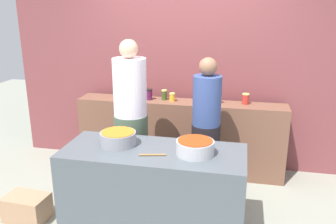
{
  "coord_description": "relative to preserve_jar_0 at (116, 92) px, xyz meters",
  "views": [
    {
      "loc": [
        0.77,
        -3.22,
        2.17
      ],
      "look_at": [
        0.0,
        0.35,
        1.05
      ],
      "focal_mm": 37.85,
      "sensor_mm": 36.0,
      "label": 1
    }
  ],
  "objects": [
    {
      "name": "ground",
      "position": [
        0.88,
        -1.13,
        -1.04
      ],
      "size": [
        12.0,
        12.0,
        0.0
      ],
      "primitive_type": "plane",
      "color": "gray"
    },
    {
      "name": "storefront_wall",
      "position": [
        0.88,
        0.32,
        0.46
      ],
      "size": [
        4.8,
        0.12,
        3.0
      ],
      "primitive_type": "cube",
      "color": "brown",
      "rests_on": "ground"
    },
    {
      "name": "display_shelf",
      "position": [
        0.88,
        -0.03,
        -0.56
      ],
      "size": [
        2.7,
        0.36,
        0.97
      ],
      "primitive_type": "cube",
      "color": "brown",
      "rests_on": "ground"
    },
    {
      "name": "prep_table",
      "position": [
        0.88,
        -1.43,
        -0.6
      ],
      "size": [
        1.7,
        0.7,
        0.88
      ],
      "primitive_type": "cube",
      "color": "#4F575E",
      "rests_on": "ground"
    },
    {
      "name": "preserve_jar_0",
      "position": [
        0.0,
        0.0,
        0.0
      ],
      "size": [
        0.07,
        0.07,
        0.14
      ],
      "color": "gold",
      "rests_on": "display_shelf"
    },
    {
      "name": "preserve_jar_1",
      "position": [
        0.19,
        -0.03,
        -0.01
      ],
      "size": [
        0.08,
        0.08,
        0.12
      ],
      "color": "gold",
      "rests_on": "display_shelf"
    },
    {
      "name": "preserve_jar_2",
      "position": [
        0.46,
        -0.03,
        -0.0
      ],
      "size": [
        0.09,
        0.09,
        0.14
      ],
      "color": "#561A44",
      "rests_on": "display_shelf"
    },
    {
      "name": "preserve_jar_3",
      "position": [
        0.65,
        0.02,
        -0.01
      ],
      "size": [
        0.07,
        0.07,
        0.13
      ],
      "color": "#384D1F",
      "rests_on": "display_shelf"
    },
    {
      "name": "preserve_jar_4",
      "position": [
        0.77,
        -0.04,
        -0.02
      ],
      "size": [
        0.08,
        0.08,
        0.11
      ],
      "color": "gold",
      "rests_on": "display_shelf"
    },
    {
      "name": "preserve_jar_5",
      "position": [
        1.25,
        -0.0,
        0.0
      ],
      "size": [
        0.08,
        0.08,
        0.14
      ],
      "color": "orange",
      "rests_on": "display_shelf"
    },
    {
      "name": "preserve_jar_6",
      "position": [
        1.37,
        -0.0,
        -0.01
      ],
      "size": [
        0.07,
        0.07,
        0.12
      ],
      "color": "gold",
      "rests_on": "display_shelf"
    },
    {
      "name": "preserve_jar_7",
      "position": [
        1.69,
        0.02,
        -0.0
      ],
      "size": [
        0.09,
        0.09,
        0.13
      ],
      "color": "red",
      "rests_on": "display_shelf"
    },
    {
      "name": "cooking_pot_left",
      "position": [
        0.51,
        -1.37,
        -0.1
      ],
      "size": [
        0.34,
        0.34,
        0.13
      ],
      "color": "gray",
      "rests_on": "prep_table"
    },
    {
      "name": "cooking_pot_center",
      "position": [
        1.26,
        -1.43,
        -0.1
      ],
      "size": [
        0.34,
        0.34,
        0.13
      ],
      "color": "#B7B7BC",
      "rests_on": "prep_table"
    },
    {
      "name": "wooden_spoon",
      "position": [
        0.9,
        -1.55,
        -0.15
      ],
      "size": [
        0.24,
        0.07,
        0.02
      ],
      "primitive_type": "cylinder",
      "rotation": [
        1.57,
        0.0,
        4.94
      ],
      "color": "#9E703D",
      "rests_on": "prep_table"
    },
    {
      "name": "cook_with_tongs",
      "position": [
        0.47,
        -0.84,
        -0.21
      ],
      "size": [
        0.37,
        0.37,
        1.82
      ],
      "color": "#495C46",
      "rests_on": "ground"
    },
    {
      "name": "cook_in_cap",
      "position": [
        1.28,
        -0.64,
        -0.29
      ],
      "size": [
        0.32,
        0.32,
        1.63
      ],
      "color": "black",
      "rests_on": "ground"
    },
    {
      "name": "bread_crate",
      "position": [
        -0.48,
        -1.49,
        -0.9
      ],
      "size": [
        0.45,
        0.32,
        0.27
      ],
      "primitive_type": "cube",
      "rotation": [
        0.0,
        0.0,
        -0.06
      ],
      "color": "tan",
      "rests_on": "ground"
    }
  ]
}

